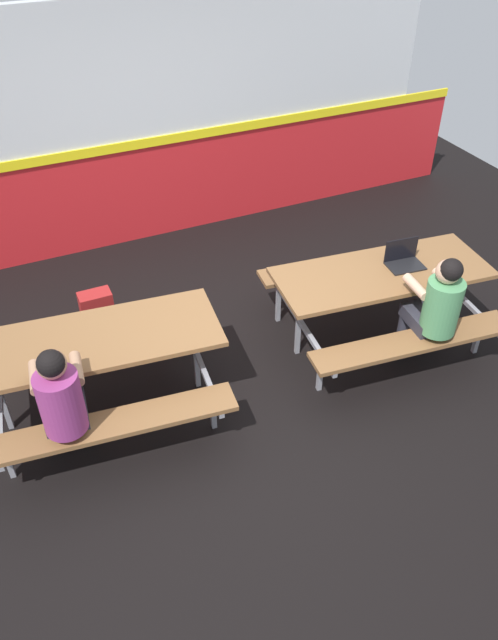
% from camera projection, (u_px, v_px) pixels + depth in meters
% --- Properties ---
extents(ground_plane, '(10.00, 10.00, 0.02)m').
position_uv_depth(ground_plane, '(253.00, 375.00, 5.52)').
color(ground_plane, black).
extents(accent_backdrop, '(8.00, 0.14, 2.60)m').
position_uv_depth(accent_backdrop, '(147.00, 131.00, 6.71)').
color(accent_backdrop, red).
rests_on(accent_backdrop, ground).
extents(picnic_table_left, '(1.99, 1.74, 0.74)m').
position_uv_depth(picnic_table_left, '(98.00, 354.00, 4.86)').
color(picnic_table_left, brown).
rests_on(picnic_table_left, ground).
extents(picnic_table_right, '(1.99, 1.74, 0.74)m').
position_uv_depth(picnic_table_right, '(380.00, 286.00, 5.58)').
color(picnic_table_right, brown).
rests_on(picnic_table_right, ground).
extents(student_nearer, '(0.39, 0.54, 1.21)m').
position_uv_depth(student_nearer, '(61.00, 399.00, 4.29)').
color(student_nearer, '#2D2D38').
rests_on(student_nearer, ground).
extents(student_further, '(0.39, 0.54, 1.21)m').
position_uv_depth(student_further, '(436.00, 306.00, 5.14)').
color(student_further, '#2D2D38').
rests_on(student_further, ground).
extents(laptop_dark, '(0.34, 0.25, 0.22)m').
position_uv_depth(laptop_dark, '(404.00, 260.00, 5.54)').
color(laptop_dark, black).
rests_on(laptop_dark, picnic_table_right).
extents(backpack_dark, '(0.30, 0.22, 0.44)m').
position_uv_depth(backpack_dark, '(98.00, 312.00, 5.87)').
color(backpack_dark, maroon).
rests_on(backpack_dark, ground).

